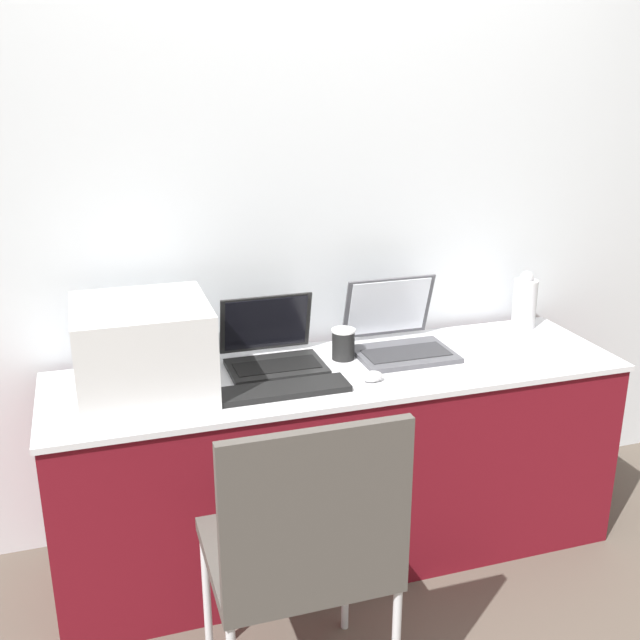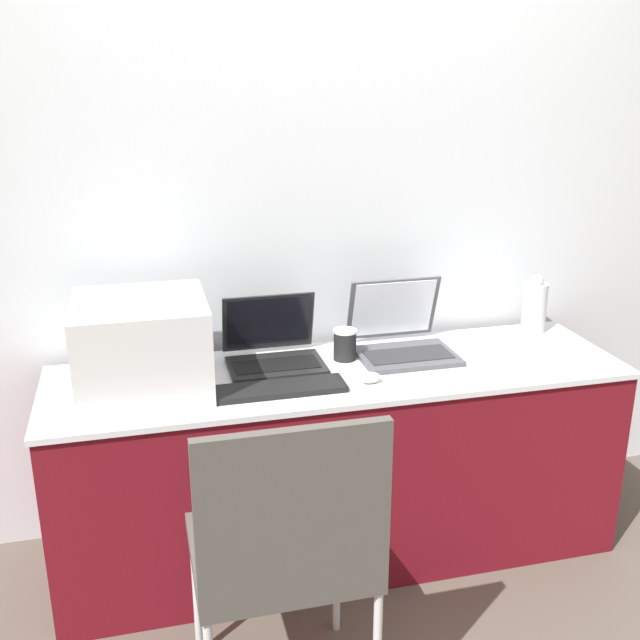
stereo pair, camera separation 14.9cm
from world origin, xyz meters
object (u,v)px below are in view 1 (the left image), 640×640
(printer, at_px, (143,346))
(chair, at_px, (303,544))
(metal_pitcher, at_px, (525,302))
(coffee_cup, at_px, (343,344))
(external_keyboard, at_px, (281,390))
(laptop_left, at_px, (272,351))
(laptop_right, at_px, (399,336))
(mouse, at_px, (372,376))

(printer, height_order, chair, printer)
(metal_pitcher, bearing_deg, coffee_cup, -172.54)
(external_keyboard, height_order, metal_pitcher, metal_pitcher)
(external_keyboard, bearing_deg, laptop_left, 82.25)
(coffee_cup, bearing_deg, laptop_right, 3.20)
(chair, bearing_deg, printer, 114.55)
(laptop_right, height_order, external_keyboard, laptop_right)
(mouse, bearing_deg, external_keyboard, 178.93)
(laptop_left, height_order, mouse, laptop_left)
(printer, distance_m, external_keyboard, 0.46)
(printer, bearing_deg, laptop_left, 13.97)
(laptop_right, xyz_separation_m, chair, (-0.61, -0.80, -0.23))
(external_keyboard, relative_size, mouse, 6.29)
(coffee_cup, bearing_deg, metal_pitcher, 7.46)
(laptop_right, bearing_deg, external_keyboard, -155.26)
(mouse, distance_m, metal_pitcher, 0.86)
(external_keyboard, bearing_deg, laptop_right, 24.74)
(coffee_cup, relative_size, chair, 0.12)
(laptop_right, height_order, coffee_cup, laptop_right)
(coffee_cup, bearing_deg, external_keyboard, -142.44)
(laptop_right, relative_size, coffee_cup, 3.10)
(laptop_right, distance_m, coffee_cup, 0.22)
(external_keyboard, distance_m, coffee_cup, 0.37)
(metal_pitcher, height_order, chair, metal_pitcher)
(metal_pitcher, distance_m, chair, 1.52)
(metal_pitcher, bearing_deg, laptop_right, -170.96)
(external_keyboard, relative_size, coffee_cup, 3.98)
(printer, distance_m, coffee_cup, 0.72)
(external_keyboard, bearing_deg, printer, 161.99)
(printer, xyz_separation_m, laptop_right, (0.93, 0.10, -0.11))
(printer, distance_m, mouse, 0.76)
(coffee_cup, bearing_deg, mouse, -84.23)
(mouse, bearing_deg, printer, 169.06)
(laptop_right, bearing_deg, coffee_cup, -176.80)
(laptop_left, xyz_separation_m, coffee_cup, (0.26, -0.02, 0.00))
(coffee_cup, distance_m, mouse, 0.23)
(printer, distance_m, metal_pitcher, 1.53)
(chair, bearing_deg, laptop_left, 81.02)
(laptop_left, bearing_deg, metal_pitcher, 4.41)
(mouse, bearing_deg, laptop_left, 137.91)
(laptop_left, height_order, chair, laptop_left)
(printer, relative_size, metal_pitcher, 1.78)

